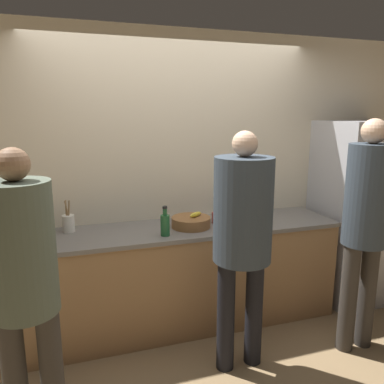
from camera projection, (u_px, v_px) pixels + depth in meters
name	position (u px, v px, depth m)	size (l,w,h in m)	color
ground_plane	(198.00, 344.00, 3.10)	(14.00, 14.00, 0.00)	#8C704C
wall_back	(174.00, 176.00, 3.48)	(5.20, 0.06, 2.60)	beige
counter	(184.00, 275.00, 3.35)	(2.75, 0.68, 0.91)	#9E754C
refrigerator	(356.00, 212.00, 3.76)	(0.71, 0.71, 1.80)	#B7B7BC
person_left	(24.00, 277.00, 1.98)	(0.35, 0.35, 1.71)	#38332D
person_center	(243.00, 227.00, 2.63)	(0.41, 0.41, 1.76)	black
person_right	(366.00, 218.00, 2.85)	(0.33, 0.33, 1.84)	#38332D
fruit_bowl	(191.00, 222.00, 3.23)	(0.34, 0.34, 0.13)	brown
utensil_crock	(68.00, 223.00, 3.09)	(0.10, 0.10, 0.27)	silver
bottle_clear	(223.00, 222.00, 3.09)	(0.06, 0.06, 0.22)	silver
bottle_amber	(236.00, 214.00, 3.31)	(0.06, 0.06, 0.22)	brown
bottle_green	(165.00, 224.00, 2.99)	(0.07, 0.07, 0.24)	#236033
cup_red	(216.00, 218.00, 3.35)	(0.09, 0.09, 0.10)	#A33D33
cup_blue	(232.00, 212.00, 3.54)	(0.07, 0.07, 0.09)	#335184
potted_plant	(249.00, 199.00, 3.65)	(0.16, 0.16, 0.26)	beige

